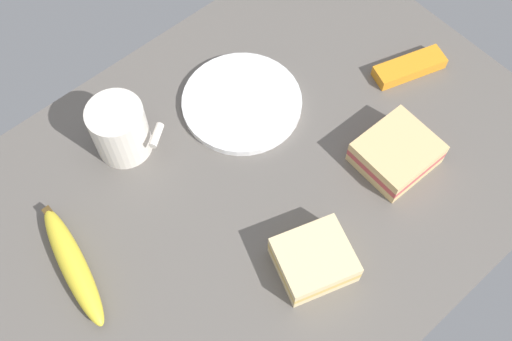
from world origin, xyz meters
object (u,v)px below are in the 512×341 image
plate_of_food (242,102)px  sandwich_side (396,153)px  banana (73,264)px  snack_bar (409,67)px  sandwich_main (314,260)px  coffee_mug_black (120,129)px

plate_of_food → sandwich_side: size_ratio=1.72×
banana → snack_bar: bearing=173.1°
sandwich_main → banana: size_ratio=0.62×
coffee_mug_black → sandwich_main: size_ratio=0.86×
plate_of_food → sandwich_side: sandwich_side is taller
plate_of_food → banana: 35.60cm
sandwich_main → sandwich_side: same height
sandwich_main → banana: 32.75cm
sandwich_main → coffee_mug_black: bearing=-75.9°
plate_of_food → snack_bar: bearing=152.5°
plate_of_food → snack_bar: (-25.02, 13.02, 0.40)cm
coffee_mug_black → sandwich_side: (-29.07, 28.91, -2.54)cm
banana → sandwich_main: bearing=139.7°
coffee_mug_black → snack_bar: bearing=156.4°
snack_bar → sandwich_main: bearing=39.5°
banana → snack_bar: size_ratio=1.64×
sandwich_side → snack_bar: 17.53cm
sandwich_side → sandwich_main: bearing=10.8°
coffee_mug_black → snack_bar: coffee_mug_black is taller
coffee_mug_black → banana: coffee_mug_black is taller
coffee_mug_black → sandwich_side: size_ratio=0.94×
plate_of_food → sandwich_main: (10.15, 26.97, 1.60)cm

